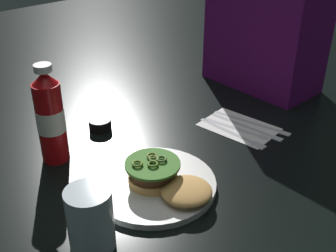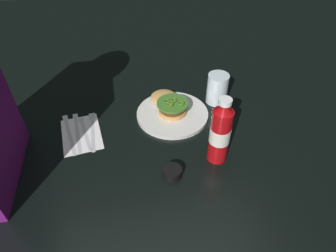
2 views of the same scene
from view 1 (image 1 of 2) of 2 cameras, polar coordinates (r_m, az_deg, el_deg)
ground_plane at (r=1.00m, az=-2.94°, el=-3.87°), size 3.00×3.00×0.00m
dinner_plate at (r=0.89m, az=-2.02°, el=-7.78°), size 0.26×0.26×0.01m
burger_sandwich at (r=0.86m, az=-0.44°, el=-7.09°), size 0.19×0.13×0.05m
ketchup_bottle at (r=0.96m, az=-15.51°, el=1.09°), size 0.06×0.06×0.23m
water_glass at (r=0.74m, az=-10.38°, el=-12.22°), size 0.08×0.08×0.12m
condiment_cup at (r=1.10m, az=-9.10°, el=0.22°), size 0.06×0.06×0.03m
napkin at (r=1.12m, az=9.48°, el=-0.10°), size 0.20×0.15×0.00m
fork_utensil at (r=1.08m, az=9.23°, el=-1.08°), size 0.20×0.02×0.00m
spoon_utensil at (r=1.10m, az=10.47°, el=-0.64°), size 0.18×0.05×0.00m
butter_knife at (r=1.12m, az=10.98°, el=-0.14°), size 0.21×0.04×0.00m
steak_knife at (r=1.14m, az=11.73°, el=0.39°), size 0.22×0.06×0.00m
diner_person at (r=1.31m, az=13.39°, el=15.95°), size 0.33×0.18×0.58m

